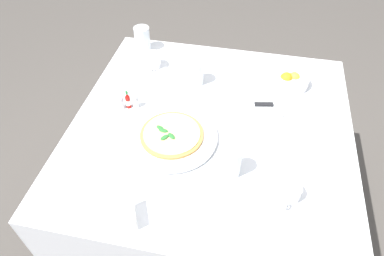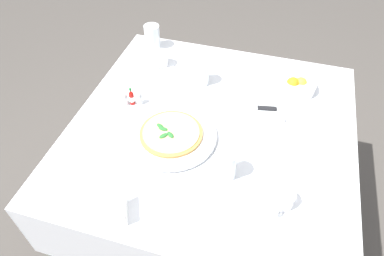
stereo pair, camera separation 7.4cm
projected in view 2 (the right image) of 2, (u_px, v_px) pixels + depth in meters
The scene contains 16 objects.
ground_plane at pixel (206, 221), 1.88m from camera, with size 8.00×8.00×0.00m, color #4C4742.
dining_table at pixel (211, 149), 1.44m from camera, with size 1.08×1.08×0.74m.
pizza_plate at pixel (171, 135), 1.29m from camera, with size 0.34×0.34×0.02m.
pizza at pixel (171, 133), 1.28m from camera, with size 0.24×0.24×0.02m.
coffee_cup_center_back at pixel (282, 199), 1.08m from camera, with size 0.13×0.13×0.06m.
coffee_cup_near_left at pixel (160, 60), 1.59m from camera, with size 0.13×0.13×0.07m.
water_glass_far_left at pixel (152, 38), 1.69m from camera, with size 0.07×0.07×0.12m.
water_glass_right_edge at pixel (201, 74), 1.50m from camera, with size 0.07×0.07×0.10m.
water_glass_left_edge at pixel (227, 166), 1.15m from camera, with size 0.06×0.06×0.11m.
napkin_folded at pixel (255, 110), 1.39m from camera, with size 0.25×0.19×0.02m.
dinner_knife at pixel (254, 108), 1.38m from camera, with size 0.20×0.06×0.01m.
citrus_bowl at pixel (297, 85), 1.48m from camera, with size 0.15×0.15×0.06m.
hot_sauce_bottle at pixel (132, 97), 1.41m from camera, with size 0.02×0.02×0.08m.
salt_shaker at pixel (125, 99), 1.41m from camera, with size 0.03×0.03×0.06m.
pepper_shaker at pixel (139, 99), 1.42m from camera, with size 0.03×0.03×0.06m.
menu_card at pixel (126, 208), 1.06m from camera, with size 0.04×0.08×0.06m.
Camera 2 is at (-0.19, 0.92, 1.70)m, focal length 32.36 mm.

